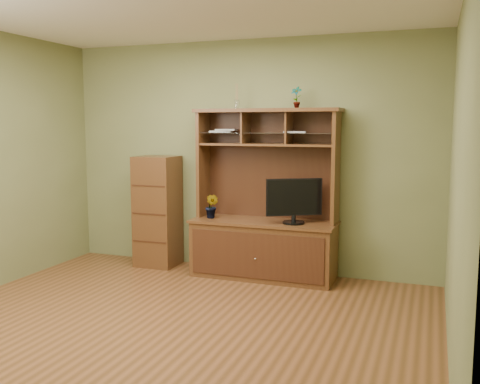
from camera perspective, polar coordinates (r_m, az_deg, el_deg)
The scene contains 8 objects.
room at distance 4.48m, azimuth -7.88°, elevation 2.35°, with size 4.54×4.04×2.74m.
media_hutch at distance 6.07m, azimuth 2.61°, elevation -4.22°, with size 1.66×0.61×1.90m.
monitor at distance 5.83m, azimuth 5.77°, elevation -0.85°, with size 0.56×0.37×0.49m.
orchid_plant at distance 6.15m, azimuth -3.03°, elevation -1.53°, with size 0.15×0.12×0.28m, color #27521C.
top_plant at distance 5.94m, azimuth 6.04°, elevation 10.02°, with size 0.13×0.08×0.24m, color #2E6222.
reed_diffuser at distance 6.14m, azimuth -0.34°, elevation 9.89°, with size 0.06×0.06×0.28m.
magazines at distance 6.10m, azimuth 0.63°, elevation 6.51°, with size 1.15×0.24×0.04m.
side_cabinet at distance 6.61m, azimuth -8.78°, elevation -2.03°, with size 0.48×0.44×1.34m.
Camera 1 is at (2.09, -3.95, 1.73)m, focal length 40.00 mm.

